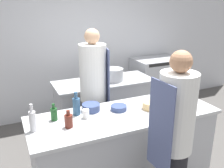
# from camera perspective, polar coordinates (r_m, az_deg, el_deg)

# --- Properties ---
(wall_back) EXTENTS (8.00, 0.06, 2.80)m
(wall_back) POSITION_cam_1_polar(r_m,az_deg,el_deg) (4.67, -9.14, 9.56)
(wall_back) COLOR silver
(wall_back) RESTS_ON ground_plane
(prep_counter) EXTENTS (2.19, 0.79, 0.88)m
(prep_counter) POSITION_cam_1_polar(r_m,az_deg,el_deg) (3.11, 2.73, -14.05)
(prep_counter) COLOR #A8AAAF
(prep_counter) RESTS_ON ground_plane
(pass_counter) EXTENTS (1.61, 0.66, 0.88)m
(pass_counter) POSITION_cam_1_polar(r_m,az_deg,el_deg) (4.18, -1.77, -5.01)
(pass_counter) COLOR #A8AAAF
(pass_counter) RESTS_ON ground_plane
(oven_range) EXTENTS (0.96, 0.64, 1.01)m
(oven_range) POSITION_cam_1_polar(r_m,az_deg,el_deg) (5.23, 10.09, 0.36)
(oven_range) COLOR #A8AAAF
(oven_range) RESTS_ON ground_plane
(chef_at_prep_near) EXTENTS (0.36, 0.34, 1.73)m
(chef_at_prep_near) POSITION_cam_1_polar(r_m,az_deg,el_deg) (2.44, 13.87, -12.71)
(chef_at_prep_near) COLOR black
(chef_at_prep_near) RESTS_ON ground_plane
(chef_at_stove) EXTENTS (0.40, 0.38, 1.78)m
(chef_at_stove) POSITION_cam_1_polar(r_m,az_deg,el_deg) (3.42, -4.20, -2.35)
(chef_at_stove) COLOR black
(chef_at_stove) RESTS_ON ground_plane
(bottle_olive_oil) EXTENTS (0.07, 0.07, 0.29)m
(bottle_olive_oil) POSITION_cam_1_polar(r_m,az_deg,el_deg) (2.60, -17.69, -7.97)
(bottle_olive_oil) COLOR silver
(bottle_olive_oil) RESTS_ON prep_counter
(bottle_vinegar) EXTENTS (0.07, 0.07, 0.26)m
(bottle_vinegar) POSITION_cam_1_polar(r_m,az_deg,el_deg) (3.38, 17.37, -1.85)
(bottle_vinegar) COLOR black
(bottle_vinegar) RESTS_ON prep_counter
(bottle_wine) EXTENTS (0.07, 0.07, 0.24)m
(bottle_wine) POSITION_cam_1_polar(r_m,az_deg,el_deg) (3.06, 17.13, -4.18)
(bottle_wine) COLOR #B2A84C
(bottle_wine) RESTS_ON prep_counter
(bottle_cooking_oil) EXTENTS (0.08, 0.08, 0.27)m
(bottle_cooking_oil) POSITION_cam_1_polar(r_m,az_deg,el_deg) (2.85, -8.15, -4.95)
(bottle_cooking_oil) COLOR #2D5175
(bottle_cooking_oil) RESTS_ON prep_counter
(bottle_sauce) EXTENTS (0.07, 0.07, 0.19)m
(bottle_sauce) POSITION_cam_1_polar(r_m,az_deg,el_deg) (2.78, -13.12, -6.63)
(bottle_sauce) COLOR #19471E
(bottle_sauce) RESTS_ON prep_counter
(bottle_water) EXTENTS (0.09, 0.09, 0.19)m
(bottle_water) POSITION_cam_1_polar(r_m,az_deg,el_deg) (2.61, -9.89, -8.22)
(bottle_water) COLOR #5B2319
(bottle_water) RESTS_ON prep_counter
(bowl_mixing_large) EXTENTS (0.19, 0.19, 0.06)m
(bowl_mixing_large) POSITION_cam_1_polar(r_m,az_deg,el_deg) (2.97, 1.57, -5.45)
(bowl_mixing_large) COLOR navy
(bowl_mixing_large) RESTS_ON prep_counter
(bowl_prep_small) EXTENTS (0.21, 0.21, 0.08)m
(bowl_prep_small) POSITION_cam_1_polar(r_m,az_deg,el_deg) (2.95, -4.83, -5.35)
(bowl_prep_small) COLOR navy
(bowl_prep_small) RESTS_ON prep_counter
(bowl_ceramic_blue) EXTENTS (0.20, 0.20, 0.09)m
(bowl_ceramic_blue) POSITION_cam_1_polar(r_m,az_deg,el_deg) (3.03, 8.83, -4.86)
(bowl_ceramic_blue) COLOR tan
(bowl_ceramic_blue) RESTS_ON prep_counter
(cup) EXTENTS (0.08, 0.08, 0.10)m
(cup) POSITION_cam_1_polar(r_m,az_deg,el_deg) (2.78, -6.00, -6.78)
(cup) COLOR white
(cup) RESTS_ON prep_counter
(stockpot) EXTENTS (0.30, 0.30, 0.20)m
(stockpot) POSITION_cam_1_polar(r_m,az_deg,el_deg) (4.00, 0.43, 2.15)
(stockpot) COLOR #A8AAAF
(stockpot) RESTS_ON pass_counter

